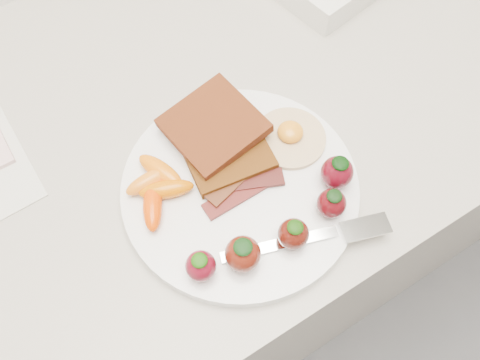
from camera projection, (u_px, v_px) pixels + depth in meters
counter at (205, 234)px, 1.00m from camera, size 2.00×0.60×0.90m
plate at (240, 188)px, 0.54m from camera, size 0.27×0.27×0.02m
toast_lower at (225, 149)px, 0.54m from camera, size 0.11×0.11×0.01m
toast_upper at (213, 126)px, 0.54m from camera, size 0.11×0.11×0.02m
fried_egg at (290, 136)px, 0.55m from camera, size 0.09×0.09×0.02m
bacon_strips at (240, 184)px, 0.52m from camera, size 0.10×0.06×0.01m
baby_carrots at (157, 186)px, 0.52m from camera, size 0.08×0.10×0.02m
strawberries at (284, 223)px, 0.48m from camera, size 0.21×0.07×0.05m
fork at (319, 237)px, 0.50m from camera, size 0.18×0.08×0.00m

